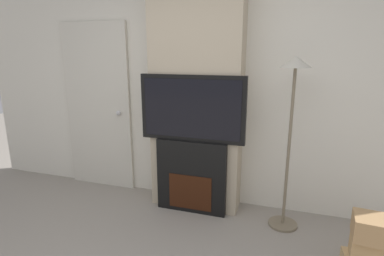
{
  "coord_description": "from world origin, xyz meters",
  "views": [
    {
      "loc": [
        0.93,
        -1.24,
        1.72
      ],
      "look_at": [
        0.0,
        1.67,
        0.95
      ],
      "focal_mm": 28.0,
      "sensor_mm": 36.0,
      "label": 1
    }
  ],
  "objects": [
    {
      "name": "wall_back",
      "position": [
        0.0,
        2.03,
        1.35
      ],
      "size": [
        6.0,
        0.06,
        2.7
      ],
      "color": "silver",
      "rests_on": "ground_plane"
    },
    {
      "name": "floor_lamp",
      "position": [
        0.99,
        1.66,
        1.25
      ],
      "size": [
        0.29,
        0.29,
        1.69
      ],
      "color": "#726651",
      "rests_on": "ground_plane"
    },
    {
      "name": "chimney_breast",
      "position": [
        0.0,
        1.84,
        1.35
      ],
      "size": [
        0.98,
        0.33,
        2.7
      ],
      "color": "tan",
      "rests_on": "ground_plane"
    },
    {
      "name": "fireplace",
      "position": [
        0.0,
        1.67,
        0.4
      ],
      "size": [
        0.77,
        0.15,
        0.81
      ],
      "color": "black",
      "rests_on": "ground_plane"
    },
    {
      "name": "box_stack",
      "position": [
        1.64,
        1.06,
        0.26
      ],
      "size": [
        0.38,
        0.3,
        0.54
      ],
      "color": "tan",
      "rests_on": "ground_plane"
    },
    {
      "name": "television",
      "position": [
        0.0,
        1.67,
        1.16
      ],
      "size": [
        1.13,
        0.07,
        0.7
      ],
      "color": "black",
      "rests_on": "fireplace"
    },
    {
      "name": "entry_door",
      "position": [
        -1.36,
        1.97,
        1.04
      ],
      "size": [
        0.91,
        0.09,
        2.09
      ],
      "color": "beige",
      "rests_on": "ground_plane"
    }
  ]
}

